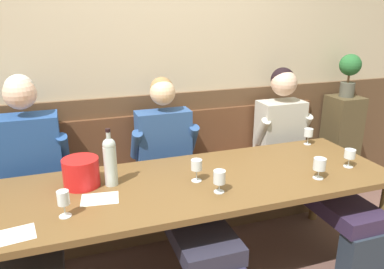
{
  "coord_description": "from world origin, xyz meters",
  "views": [
    {
      "loc": [
        -0.74,
        -1.88,
        1.75
      ],
      "look_at": [
        0.07,
        0.45,
        0.92
      ],
      "focal_mm": 34.79,
      "sensor_mm": 36.0,
      "label": 1
    }
  ],
  "objects_px": {
    "wine_bottle_clear_water": "(110,160)",
    "wine_glass_center_rear": "(63,199)",
    "wine_glass_right_end": "(349,155)",
    "wall_bench": "(170,194)",
    "wine_glass_left_end": "(197,166)",
    "person_center_left_seat": "(28,190)",
    "dining_table": "(197,190)",
    "wine_glass_mid_left": "(319,165)",
    "person_left_seat": "(178,180)",
    "person_right_seat": "(301,154)",
    "wine_glass_by_bottle": "(308,133)",
    "potted_plant": "(350,71)",
    "wine_glass_mid_right": "(219,178)",
    "ice_bucket": "(81,172)"
  },
  "relations": [
    {
      "from": "person_center_left_seat",
      "to": "wine_glass_right_end",
      "type": "height_order",
      "value": "person_center_left_seat"
    },
    {
      "from": "person_left_seat",
      "to": "wine_glass_left_end",
      "type": "xyz_separation_m",
      "value": [
        0.03,
        -0.3,
        0.22
      ]
    },
    {
      "from": "wine_glass_mid_left",
      "to": "person_left_seat",
      "type": "bearing_deg",
      "value": 146.55
    },
    {
      "from": "wine_bottle_clear_water",
      "to": "wine_glass_by_bottle",
      "type": "distance_m",
      "value": 1.61
    },
    {
      "from": "wine_glass_left_end",
      "to": "wine_glass_right_end",
      "type": "height_order",
      "value": "wine_glass_left_end"
    },
    {
      "from": "person_right_seat",
      "to": "wine_glass_mid_left",
      "type": "xyz_separation_m",
      "value": [
        -0.27,
        -0.57,
        0.17
      ]
    },
    {
      "from": "wine_glass_mid_right",
      "to": "wall_bench",
      "type": "bearing_deg",
      "value": 94.22
    },
    {
      "from": "wine_glass_by_bottle",
      "to": "wine_glass_mid_right",
      "type": "bearing_deg",
      "value": -151.94
    },
    {
      "from": "wine_glass_mid_right",
      "to": "wine_glass_center_rear",
      "type": "xyz_separation_m",
      "value": [
        -0.87,
        0.01,
        0.01
      ]
    },
    {
      "from": "wall_bench",
      "to": "potted_plant",
      "type": "height_order",
      "value": "potted_plant"
    },
    {
      "from": "person_right_seat",
      "to": "wine_glass_mid_right",
      "type": "xyz_separation_m",
      "value": [
        -0.95,
        -0.54,
        0.17
      ]
    },
    {
      "from": "wine_bottle_clear_water",
      "to": "wine_glass_right_end",
      "type": "xyz_separation_m",
      "value": [
        1.58,
        -0.25,
        -0.07
      ]
    },
    {
      "from": "wine_glass_left_end",
      "to": "potted_plant",
      "type": "height_order",
      "value": "potted_plant"
    },
    {
      "from": "wall_bench",
      "to": "wine_glass_left_end",
      "type": "height_order",
      "value": "wall_bench"
    },
    {
      "from": "person_right_seat",
      "to": "wine_glass_left_end",
      "type": "bearing_deg",
      "value": -161.2
    },
    {
      "from": "person_left_seat",
      "to": "wine_glass_by_bottle",
      "type": "bearing_deg",
      "value": 2.33
    },
    {
      "from": "dining_table",
      "to": "wine_glass_right_end",
      "type": "height_order",
      "value": "wine_glass_right_end"
    },
    {
      "from": "dining_table",
      "to": "potted_plant",
      "type": "bearing_deg",
      "value": 22.51
    },
    {
      "from": "wine_glass_by_bottle",
      "to": "wine_glass_mid_right",
      "type": "distance_m",
      "value": 1.13
    },
    {
      "from": "wine_glass_right_end",
      "to": "wine_bottle_clear_water",
      "type": "bearing_deg",
      "value": 170.92
    },
    {
      "from": "wall_bench",
      "to": "person_right_seat",
      "type": "xyz_separation_m",
      "value": [
        1.01,
        -0.35,
        0.36
      ]
    },
    {
      "from": "person_center_left_seat",
      "to": "potted_plant",
      "type": "bearing_deg",
      "value": 7.66
    },
    {
      "from": "wall_bench",
      "to": "wine_glass_center_rear",
      "type": "distance_m",
      "value": 1.3
    },
    {
      "from": "wine_bottle_clear_water",
      "to": "wine_glass_by_bottle",
      "type": "bearing_deg",
      "value": 7.93
    },
    {
      "from": "person_left_seat",
      "to": "ice_bucket",
      "type": "height_order",
      "value": "person_left_seat"
    },
    {
      "from": "wall_bench",
      "to": "wine_glass_left_end",
      "type": "bearing_deg",
      "value": -90.86
    },
    {
      "from": "ice_bucket",
      "to": "person_right_seat",
      "type": "bearing_deg",
      "value": 6.06
    },
    {
      "from": "wine_glass_left_end",
      "to": "wine_glass_mid_right",
      "type": "bearing_deg",
      "value": -68.09
    },
    {
      "from": "ice_bucket",
      "to": "wine_glass_mid_left",
      "type": "bearing_deg",
      "value": -14.99
    },
    {
      "from": "wine_glass_by_bottle",
      "to": "potted_plant",
      "type": "relative_size",
      "value": 0.34
    },
    {
      "from": "wine_bottle_clear_water",
      "to": "wine_glass_mid_right",
      "type": "relative_size",
      "value": 2.64
    },
    {
      "from": "potted_plant",
      "to": "wine_glass_right_end",
      "type": "bearing_deg",
      "value": -128.32
    },
    {
      "from": "wine_bottle_clear_water",
      "to": "wine_glass_center_rear",
      "type": "distance_m",
      "value": 0.42
    },
    {
      "from": "person_center_left_seat",
      "to": "wine_glass_left_end",
      "type": "bearing_deg",
      "value": -19.33
    },
    {
      "from": "person_center_left_seat",
      "to": "wine_glass_left_end",
      "type": "xyz_separation_m",
      "value": [
        1.02,
        -0.36,
        0.17
      ]
    },
    {
      "from": "wine_glass_mid_right",
      "to": "potted_plant",
      "type": "height_order",
      "value": "potted_plant"
    },
    {
      "from": "wine_bottle_clear_water",
      "to": "wine_glass_mid_left",
      "type": "bearing_deg",
      "value": -15.17
    },
    {
      "from": "person_left_seat",
      "to": "wine_bottle_clear_water",
      "type": "relative_size",
      "value": 3.5
    },
    {
      "from": "wine_glass_right_end",
      "to": "potted_plant",
      "type": "bearing_deg",
      "value": 51.68
    },
    {
      "from": "wine_glass_right_end",
      "to": "dining_table",
      "type": "bearing_deg",
      "value": 172.55
    },
    {
      "from": "wine_glass_mid_right",
      "to": "wine_glass_center_rear",
      "type": "bearing_deg",
      "value": 179.32
    },
    {
      "from": "wine_glass_left_end",
      "to": "wine_glass_center_rear",
      "type": "bearing_deg",
      "value": -167.45
    },
    {
      "from": "potted_plant",
      "to": "wine_glass_mid_left",
      "type": "bearing_deg",
      "value": -136.27
    },
    {
      "from": "person_right_seat",
      "to": "wine_glass_left_end",
      "type": "relative_size",
      "value": 8.99
    },
    {
      "from": "person_left_seat",
      "to": "potted_plant",
      "type": "relative_size",
      "value": 3.25
    },
    {
      "from": "wall_bench",
      "to": "wine_glass_left_end",
      "type": "relative_size",
      "value": 19.92
    },
    {
      "from": "wine_bottle_clear_water",
      "to": "wine_glass_right_end",
      "type": "bearing_deg",
      "value": -9.08
    },
    {
      "from": "ice_bucket",
      "to": "dining_table",
      "type": "bearing_deg",
      "value": -12.65
    },
    {
      "from": "wine_glass_mid_right",
      "to": "potted_plant",
      "type": "bearing_deg",
      "value": 28.76
    },
    {
      "from": "wall_bench",
      "to": "person_left_seat",
      "type": "bearing_deg",
      "value": -96.45
    }
  ]
}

